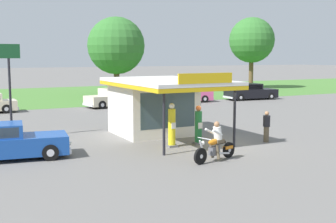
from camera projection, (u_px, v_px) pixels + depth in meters
ground_plane at (221, 144)px, 20.70m from camera, size 300.00×300.00×0.00m
grass_verge_strip at (64, 95)px, 47.17m from camera, size 120.00×24.00×0.01m
service_station_kiosk at (156, 102)px, 22.97m from camera, size 4.49×7.35×3.43m
gas_pump_nearside at (172, 127)px, 19.98m from camera, size 0.44×0.44×2.02m
gas_pump_offside at (198, 127)px, 20.64m from camera, size 0.44×0.44×1.84m
motorcycle_with_rider at (216, 145)px, 17.35m from camera, size 2.27×0.87×1.58m
featured_classic_sedan at (6, 143)px, 17.59m from camera, size 5.03×2.37×1.46m
parked_car_second_row_spare at (182, 95)px, 39.45m from camera, size 5.72×2.46×1.53m
parked_car_back_row_centre at (114, 98)px, 36.04m from camera, size 5.07×2.60×1.53m
parked_car_back_row_far_right at (251, 92)px, 42.08m from camera, size 5.31×2.37×1.54m
bystander_admiring_sedan at (266, 126)px, 21.17m from camera, size 0.34×0.34×1.50m
tree_oak_right at (116, 46)px, 45.99m from camera, size 6.03×6.03×8.27m
tree_oak_distant_spare at (252, 40)px, 56.20m from camera, size 5.82×5.82×9.11m
roadside_pole_sign at (9, 75)px, 21.61m from camera, size 1.10×0.12×4.73m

